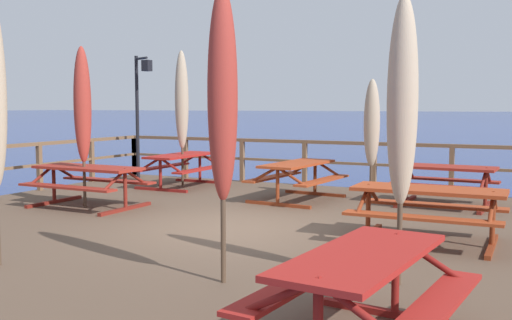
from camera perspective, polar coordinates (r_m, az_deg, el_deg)
ground_plane at (r=9.54m, az=-2.15°, el=-11.06°), size 600.00×600.00×0.00m
wooden_deck at (r=9.44m, az=-2.15°, el=-8.81°), size 12.10×10.54×0.77m
railing_waterside_far at (r=13.92m, az=7.93°, el=0.38°), size 11.90×0.10×1.09m
picnic_table_front_right at (r=4.78m, az=10.21°, el=-11.14°), size 1.58×2.07×0.78m
picnic_table_mid_right at (r=11.99m, az=4.00°, el=-1.22°), size 1.56×2.12×0.78m
picnic_table_back_left at (r=11.62m, az=-15.82°, el=-1.59°), size 2.15×1.43×0.78m
picnic_table_back_right at (r=8.60m, az=16.18°, el=-3.95°), size 2.06×1.43×0.78m
picnic_table_mid_left at (r=11.82m, az=17.67°, el=-1.56°), size 1.91×1.49×0.78m
picnic_table_mid_centre at (r=14.12m, az=-7.21°, el=-0.27°), size 1.40×2.04×0.78m
patio_umbrella_tall_front at (r=6.27m, az=-3.23°, el=6.12°), size 0.32×0.32×3.14m
patio_umbrella_short_mid at (r=11.51m, az=-16.32°, el=5.04°), size 0.32×0.32×3.00m
patio_umbrella_short_back at (r=12.07m, az=11.06°, el=3.45°), size 0.32×0.32×2.44m
patio_umbrella_tall_back_right at (r=6.36m, az=13.88°, el=5.38°), size 0.32×0.32×3.04m
patio_umbrella_short_front at (r=14.08m, az=-7.14°, el=5.69°), size 0.32×0.32×3.19m
lamp_post_hooked at (r=15.76m, az=-11.02°, el=5.88°), size 0.65×0.37×3.20m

